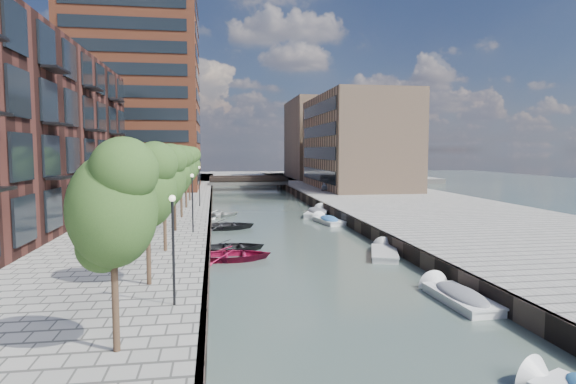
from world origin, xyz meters
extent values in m
plane|color=#38473F|center=(0.00, 40.00, 0.00)|extent=(300.00, 300.00, 0.00)
cube|color=gray|center=(16.00, 40.00, 0.50)|extent=(20.00, 140.00, 1.00)
cube|color=#332823|center=(-6.10, 40.00, 0.50)|extent=(0.25, 140.00, 1.00)
cube|color=#332823|center=(6.10, 40.00, 0.50)|extent=(0.25, 140.00, 1.00)
cube|color=gray|center=(0.00, 100.00, 0.50)|extent=(80.00, 40.00, 1.00)
cube|color=black|center=(-20.00, 30.00, 8.00)|extent=(8.00, 38.00, 14.00)
cube|color=brown|center=(-17.00, 65.00, 16.00)|extent=(18.00, 18.00, 30.00)
cube|color=tan|center=(16.00, 62.00, 8.00)|extent=(12.00, 25.00, 14.00)
cube|color=tan|center=(16.00, 88.00, 9.00)|extent=(12.00, 20.00, 16.00)
cube|color=gray|center=(0.00, 72.00, 1.30)|extent=(13.00, 6.00, 0.60)
cube|color=#332823|center=(0.00, 69.20, 1.90)|extent=(13.00, 0.40, 0.80)
cube|color=#332823|center=(0.00, 74.80, 1.90)|extent=(13.00, 0.40, 0.80)
cylinder|color=#382619|center=(-8.50, 4.00, 2.60)|extent=(0.20, 0.20, 3.20)
ellipsoid|color=#27471A|center=(-8.50, 4.00, 5.33)|extent=(2.50, 2.50, 3.25)
cylinder|color=#382619|center=(-8.50, 11.00, 2.60)|extent=(0.20, 0.20, 3.20)
ellipsoid|color=#27471A|center=(-8.50, 11.00, 5.33)|extent=(2.50, 2.50, 3.25)
cylinder|color=#382619|center=(-8.50, 18.00, 2.60)|extent=(0.20, 0.20, 3.20)
ellipsoid|color=#27471A|center=(-8.50, 18.00, 5.33)|extent=(2.50, 2.50, 3.25)
cylinder|color=#382619|center=(-8.50, 25.00, 2.60)|extent=(0.20, 0.20, 3.20)
ellipsoid|color=#27471A|center=(-8.50, 25.00, 5.33)|extent=(2.50, 2.50, 3.25)
cylinder|color=#382619|center=(-8.50, 32.00, 2.60)|extent=(0.20, 0.20, 3.20)
ellipsoid|color=#27471A|center=(-8.50, 32.00, 5.33)|extent=(2.50, 2.50, 3.25)
cylinder|color=#382619|center=(-8.50, 39.00, 2.60)|extent=(0.20, 0.20, 3.20)
ellipsoid|color=#27471A|center=(-8.50, 39.00, 5.33)|extent=(2.50, 2.50, 3.25)
cylinder|color=#382619|center=(-8.50, 46.00, 2.60)|extent=(0.20, 0.20, 3.20)
ellipsoid|color=#27471A|center=(-8.50, 46.00, 5.33)|extent=(2.50, 2.50, 3.25)
cylinder|color=black|center=(-7.20, 8.00, 3.00)|extent=(0.10, 0.10, 4.00)
sphere|color=#FFF2CC|center=(-7.20, 8.00, 5.00)|extent=(0.24, 0.24, 0.24)
cylinder|color=black|center=(-7.20, 24.00, 3.00)|extent=(0.10, 0.10, 4.00)
sphere|color=#FFF2CC|center=(-7.20, 24.00, 5.00)|extent=(0.24, 0.24, 0.24)
cylinder|color=black|center=(-7.20, 40.00, 3.00)|extent=(0.10, 0.10, 4.00)
sphere|color=#FFF2CC|center=(-7.20, 40.00, 5.00)|extent=(0.24, 0.24, 0.24)
imported|color=black|center=(-4.64, 22.07, 0.00)|extent=(4.98, 3.80, 0.96)
imported|color=maroon|center=(-4.69, 19.43, 0.00)|extent=(4.97, 3.56, 1.02)
imported|color=silver|center=(-5.25, 38.86, 0.00)|extent=(5.28, 4.67, 0.91)
imported|color=#242427|center=(-4.83, 31.18, 0.00)|extent=(5.39, 4.05, 1.06)
cube|color=white|center=(5.06, 9.38, 0.05)|extent=(1.74, 4.30, 0.60)
cube|color=white|center=(5.06, 9.38, 0.37)|extent=(1.81, 4.39, 0.09)
cone|color=white|center=(4.98, 11.50, 0.09)|extent=(1.60, 0.89, 1.57)
ellipsoid|color=slate|center=(5.06, 9.38, 0.41)|extent=(1.63, 3.93, 0.52)
cube|color=#ADADAB|center=(4.96, 18.82, 0.05)|extent=(2.76, 4.43, 0.59)
cube|color=#ADADAB|center=(4.96, 18.82, 0.36)|extent=(2.86, 4.54, 0.09)
cone|color=#ADADAB|center=(5.61, 20.80, 0.09)|extent=(1.72, 1.25, 1.54)
cube|color=silver|center=(4.78, 33.05, 0.05)|extent=(2.27, 4.37, 0.59)
cube|color=silver|center=(4.78, 33.05, 0.36)|extent=(2.36, 4.48, 0.09)
cone|color=silver|center=(4.40, 35.09, 0.09)|extent=(1.66, 1.08, 1.54)
ellipsoid|color=#1F5392|center=(4.78, 33.05, 0.41)|extent=(2.11, 4.00, 0.51)
cube|color=silver|center=(4.75, 38.16, 0.05)|extent=(3.55, 5.35, 0.71)
cube|color=silver|center=(4.75, 38.16, 0.44)|extent=(3.67, 5.48, 0.11)
cone|color=silver|center=(5.66, 40.50, 0.11)|extent=(2.08, 1.59, 1.85)
ellipsoid|color=#4F5056|center=(4.75, 38.16, 0.49)|extent=(3.29, 4.90, 0.61)
imported|color=silver|center=(10.61, 57.55, 1.73)|extent=(3.12, 4.60, 1.46)
camera|label=1|loc=(-5.65, -9.97, 6.77)|focal=30.00mm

